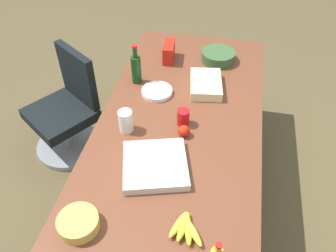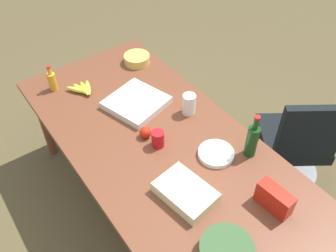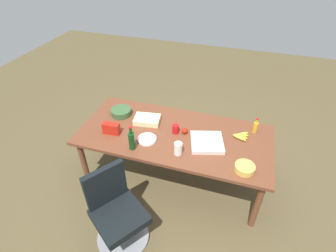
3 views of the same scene
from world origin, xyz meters
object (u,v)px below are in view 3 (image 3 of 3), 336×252
Objects in this scene: office_chair at (118,216)px; pizza_box at (207,142)px; red_solo_cup at (176,129)px; banana_bunch at (241,136)px; chip_bowl at (245,168)px; apple_red at (185,131)px; dressing_bottle at (255,127)px; conference_table at (174,138)px; salad_bowl at (121,112)px; mayo_jar at (178,149)px; paper_plate_stack at (147,139)px; chip_bag_red at (111,128)px; sheet_cake at (147,120)px; wine_bottle at (132,140)px.

office_chair reaches higher than pizza_box.
red_solo_cup is (0.32, 1.02, 0.46)m from office_chair.
banana_bunch is 0.93× the size of chip_bowl.
office_chair reaches higher than red_solo_cup.
office_chair reaches higher than apple_red.
dressing_bottle is 0.97× the size of chip_bowl.
salad_bowl is (-0.78, 0.17, 0.11)m from conference_table.
dressing_bottle reaches higher than mayo_jar.
dressing_bottle reaches higher than paper_plate_stack.
salad_bowl is at bearing 111.74° from office_chair.
dressing_bottle reaches higher than banana_bunch.
chip_bowl is at bearing -48.93° from pizza_box.
chip_bag_red is at bearing 175.01° from chip_bowl.
office_chair reaches higher than salad_bowl.
salad_bowl is (-0.51, 0.39, 0.03)m from paper_plate_stack.
conference_table is 0.98m from dressing_bottle.
chip_bowl reaches higher than conference_table.
chip_bowl is (0.71, -0.03, -0.04)m from mayo_jar.
chip_bowl reaches higher than banana_bunch.
office_chair is at bearing -62.54° from chip_bag_red.
salad_bowl reaches higher than apple_red.
sheet_cake is at bearing 166.37° from red_solo_cup.
mayo_jar is (0.45, 0.68, 0.48)m from office_chair.
chip_bowl is (-0.07, -0.68, -0.04)m from dressing_bottle.
conference_table is at bearing 45.92° from wine_bottle.
apple_red is 0.29× the size of salad_bowl.
paper_plate_stack is at bearing 58.80° from wine_bottle.
wine_bottle is 1.53× the size of chip_bag_red.
salad_bowl is at bearing 171.93° from apple_red.
paper_plate_stack is 0.46m from apple_red.
pizza_box is at bearing -21.60° from apple_red.
salad_bowl is at bearing 152.29° from pizza_box.
dressing_bottle is 0.55× the size of pizza_box.
red_solo_cup is at bearing 40.47° from paper_plate_stack.
office_chair is at bearing -85.75° from sheet_cake.
banana_bunch is (0.63, 0.49, -0.05)m from mayo_jar.
salad_bowl is 2.39× the size of red_solo_cup.
red_solo_cup is at bearing -161.63° from dressing_bottle.
chip_bag_red is at bearing -163.31° from conference_table.
chip_bowl is at bearing 1.68° from wine_bottle.
dressing_bottle is (0.78, 0.64, 0.00)m from mayo_jar.
mayo_jar is (0.13, -0.32, 0.14)m from conference_table.
wine_bottle reaches higher than salad_bowl.
pizza_box is (0.72, 0.93, 0.43)m from office_chair.
dressing_bottle is at bearing 21.68° from pizza_box.
pizza_box is at bearing 22.20° from wine_bottle.
wine_bottle is at bearing -138.36° from apple_red.
chip_bag_red reaches higher than banana_bunch.
chip_bag_red is at bearing -81.19° from salad_bowl.
chip_bag_red is (-1.57, 0.14, 0.04)m from chip_bowl.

